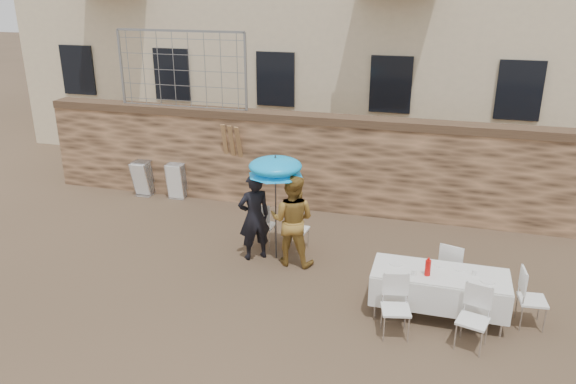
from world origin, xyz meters
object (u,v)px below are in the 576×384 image
(soda_bottle, at_px, (428,268))
(table_chair_front_right, at_px, (473,319))
(couple_chair_right, at_px, (297,228))
(chair_stack_right, at_px, (179,179))
(man_suit, at_px, (254,217))
(woman_dress, at_px, (292,220))
(table_chair_front_left, at_px, (396,308))
(table_chair_back, at_px, (452,267))
(couple_chair_left, at_px, (264,224))
(chair_stack_left, at_px, (146,176))
(banquet_table, at_px, (440,275))
(umbrella, at_px, (275,170))
(table_chair_side, at_px, (533,298))

(soda_bottle, bearing_deg, table_chair_front_right, -40.60)
(couple_chair_right, xyz_separation_m, chair_stack_right, (-3.60, 2.09, -0.02))
(couple_chair_right, bearing_deg, man_suit, 42.36)
(woman_dress, bearing_deg, table_chair_front_left, 140.28)
(couple_chair_right, bearing_deg, soda_bottle, 149.09)
(table_chair_back, xyz_separation_m, chair_stack_right, (-6.58, 2.95, -0.02))
(couple_chair_right, bearing_deg, table_chair_back, 168.06)
(couple_chair_left, xyz_separation_m, chair_stack_left, (-3.80, 2.09, -0.02))
(couple_chair_left, relative_size, chair_stack_left, 1.04)
(table_chair_back, bearing_deg, banquet_table, 91.80)
(couple_chair_right, relative_size, banquet_table, 0.46)
(woman_dress, relative_size, umbrella, 0.92)
(table_chair_back, bearing_deg, couple_chair_right, -0.31)
(banquet_table, distance_m, chair_stack_right, 7.41)
(couple_chair_left, height_order, table_chair_front_left, same)
(man_suit, xyz_separation_m, table_chair_side, (4.88, -1.01, -0.38))
(man_suit, relative_size, umbrella, 0.89)
(umbrella, bearing_deg, table_chair_back, -7.17)
(woman_dress, distance_m, soda_bottle, 2.82)
(couple_chair_right, xyz_separation_m, table_chair_front_right, (3.28, -2.41, 0.00))
(chair_stack_left, bearing_deg, table_chair_side, -22.82)
(man_suit, distance_m, banquet_table, 3.65)
(umbrella, relative_size, chair_stack_left, 2.10)
(table_chair_front_left, relative_size, chair_stack_right, 1.04)
(soda_bottle, bearing_deg, table_chair_front_left, -123.69)
(chair_stack_right, bearing_deg, chair_stack_left, 180.00)
(woman_dress, distance_m, couple_chair_left, 1.01)
(umbrella, xyz_separation_m, table_chair_side, (4.48, -1.11, -1.33))
(couple_chair_right, xyz_separation_m, table_chair_front_left, (2.18, -2.41, 0.00))
(couple_chair_left, distance_m, chair_stack_left, 4.34)
(table_chair_front_left, relative_size, table_chair_front_right, 1.00)
(soda_bottle, distance_m, table_chair_back, 1.11)
(woman_dress, distance_m, table_chair_front_left, 2.86)
(umbrella, xyz_separation_m, chair_stack_left, (-4.20, 2.54, -1.35))
(banquet_table, bearing_deg, table_chair_front_right, -56.31)
(banquet_table, height_order, table_chair_back, table_chair_back)
(woman_dress, relative_size, table_chair_back, 1.84)
(banquet_table, distance_m, table_chair_back, 0.86)
(man_suit, distance_m, table_chair_back, 3.71)
(table_chair_front_left, bearing_deg, umbrella, 128.83)
(woman_dress, relative_size, banquet_table, 0.84)
(woman_dress, distance_m, table_chair_back, 2.97)
(banquet_table, height_order, soda_bottle, soda_bottle)
(umbrella, bearing_deg, chair_stack_right, 142.44)
(man_suit, relative_size, banquet_table, 0.82)
(soda_bottle, bearing_deg, chair_stack_right, 147.73)
(umbrella, bearing_deg, couple_chair_left, 131.63)
(couple_chair_right, distance_m, chair_stack_left, 4.97)
(table_chair_back, bearing_deg, soda_bottle, 83.01)
(woman_dress, height_order, banquet_table, woman_dress)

